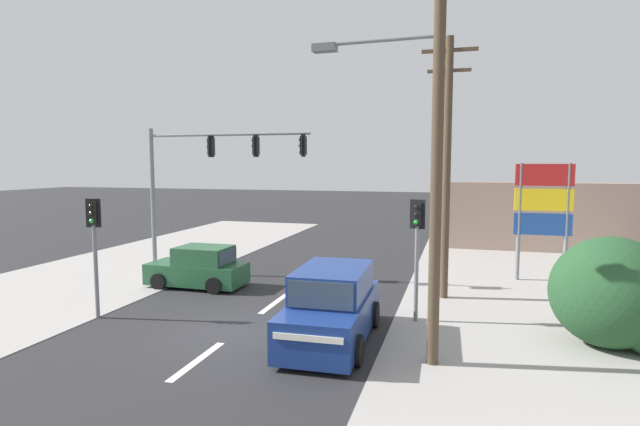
% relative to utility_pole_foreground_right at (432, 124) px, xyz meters
% --- Properties ---
extents(ground_plane, '(140.00, 140.00, 0.00)m').
position_rel_utility_pole_foreground_right_xyz_m(ground_plane, '(-5.15, 0.70, -5.44)').
color(ground_plane, '#28282B').
extents(lane_dash_near, '(0.20, 2.40, 0.01)m').
position_rel_utility_pole_foreground_right_xyz_m(lane_dash_near, '(-5.15, -1.30, -5.44)').
color(lane_dash_near, silver).
rests_on(lane_dash_near, ground).
extents(lane_dash_mid, '(0.20, 2.40, 0.01)m').
position_rel_utility_pole_foreground_right_xyz_m(lane_dash_mid, '(-5.15, 3.70, -5.44)').
color(lane_dash_mid, silver).
rests_on(lane_dash_mid, ground).
extents(lane_dash_far, '(0.20, 2.40, 0.01)m').
position_rel_utility_pole_foreground_right_xyz_m(lane_dash_far, '(-5.15, 8.70, -5.44)').
color(lane_dash_far, silver).
rests_on(lane_dash_far, ground).
extents(kerb_right_verge, '(10.00, 44.00, 0.02)m').
position_rel_utility_pole_foreground_right_xyz_m(kerb_right_verge, '(3.85, 2.70, -5.43)').
color(kerb_right_verge, '#A39E99').
rests_on(kerb_right_verge, ground).
extents(kerb_left_verge, '(8.00, 40.00, 0.02)m').
position_rel_utility_pole_foreground_right_xyz_m(kerb_left_verge, '(-13.65, 4.70, -5.43)').
color(kerb_left_verge, '#A39E99').
rests_on(kerb_left_verge, ground).
extents(utility_pole_foreground_right, '(3.78, 0.42, 10.15)m').
position_rel_utility_pole_foreground_right_xyz_m(utility_pole_foreground_right, '(0.00, 0.00, 0.00)').
color(utility_pole_foreground_right, '#4C3D2B').
rests_on(utility_pole_foreground_right, ground).
extents(utility_pole_midground_right, '(1.80, 0.26, 8.70)m').
position_rel_utility_pole_foreground_right_xyz_m(utility_pole_midground_right, '(0.19, 5.89, -0.86)').
color(utility_pole_midground_right, '#4C3D2B').
rests_on(utility_pole_midground_right, ground).
extents(traffic_signal_mast, '(6.89, 0.46, 6.00)m').
position_rel_utility_pole_foreground_right_xyz_m(traffic_signal_mast, '(-9.17, 6.53, -1.09)').
color(traffic_signal_mast, slate).
rests_on(traffic_signal_mast, ground).
extents(pedestal_signal_right_kerb, '(0.44, 0.31, 3.56)m').
position_rel_utility_pole_foreground_right_xyz_m(pedestal_signal_right_kerb, '(-0.52, 3.05, -3.03)').
color(pedestal_signal_right_kerb, slate).
rests_on(pedestal_signal_right_kerb, ground).
extents(pedestal_signal_left_kerb, '(0.44, 0.31, 3.56)m').
position_rel_utility_pole_foreground_right_xyz_m(pedestal_signal_left_kerb, '(-9.65, 0.81, -3.03)').
color(pedestal_signal_left_kerb, slate).
rests_on(pedestal_signal_left_kerb, ground).
extents(shopping_plaza_sign, '(2.10, 0.16, 4.60)m').
position_rel_utility_pole_foreground_right_xyz_m(shopping_plaza_sign, '(3.72, 9.40, -2.46)').
color(shopping_plaza_sign, slate).
rests_on(shopping_plaza_sign, ground).
extents(roadside_bush, '(3.06, 2.62, 2.78)m').
position_rel_utility_pole_foreground_right_xyz_m(roadside_bush, '(4.46, 2.26, -4.13)').
color(roadside_bush, '#234C28').
rests_on(roadside_bush, ground).
extents(shopfront_wall_far, '(12.00, 1.00, 3.60)m').
position_rel_utility_pole_foreground_right_xyz_m(shopfront_wall_far, '(5.85, 16.70, -3.64)').
color(shopfront_wall_far, gray).
rests_on(shopfront_wall_far, ground).
extents(hatchback_oncoming_near, '(3.65, 1.80, 1.53)m').
position_rel_utility_pole_foreground_right_xyz_m(hatchback_oncoming_near, '(-8.65, 5.03, -4.74)').
color(hatchback_oncoming_near, '#235633').
rests_on(hatchback_oncoming_near, ground).
extents(suv_oncoming_mid, '(2.16, 4.59, 1.90)m').
position_rel_utility_pole_foreground_right_xyz_m(suv_oncoming_mid, '(-2.48, 0.87, -4.56)').
color(suv_oncoming_mid, navy).
rests_on(suv_oncoming_mid, ground).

